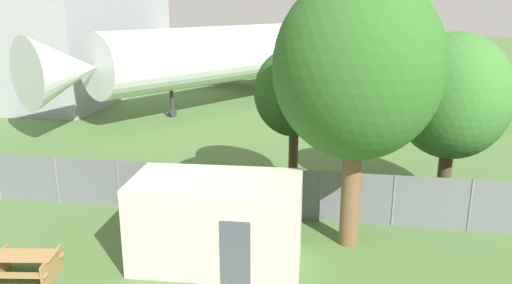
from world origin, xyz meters
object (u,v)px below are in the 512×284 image
Objects in this scene: picnic_bench_open_grass at (24,264)px; tree_near_hangar at (357,69)px; tree_behind_benches at (453,97)px; airplane at (273,50)px; tree_left_of_cabin at (295,93)px; portable_cabin at (217,221)px.

picnic_bench_open_grass is 11.14m from tree_near_hangar.
tree_behind_benches is (12.78, 7.97, 3.74)m from picnic_bench_open_grass.
picnic_bench_open_grass is at bearing -148.05° from tree_behind_benches.
airplane is at bearing 113.84° from tree_behind_benches.
tree_left_of_cabin is at bearing 42.79° from airplane.
tree_left_of_cabin is (6.83, 8.32, 3.65)m from picnic_bench_open_grass.
picnic_bench_open_grass is (-5.17, -1.86, -0.86)m from portable_cabin.
portable_cabin is 10.17m from tree_behind_benches.
tree_near_hangar is (6.01, -26.17, 1.84)m from airplane.
tree_left_of_cabin is at bearing 176.65° from tree_behind_benches.
picnic_bench_open_grass is 15.52m from tree_behind_benches.
airplane is at bearing 102.93° from tree_near_hangar.
tree_near_hangar is (3.91, 1.90, 4.37)m from portable_cabin.
airplane is 30.27m from picnic_bench_open_grass.
portable_cabin is 5.56m from picnic_bench_open_grass.
tree_left_of_cabin is 0.90× the size of tree_behind_benches.
tree_near_hangar is at bearing -63.67° from tree_left_of_cabin.
tree_behind_benches is (3.69, 4.22, -1.50)m from tree_near_hangar.
picnic_bench_open_grass is at bearing -163.07° from portable_cabin.
portable_cabin reaches higher than picnic_bench_open_grass.
tree_near_hangar is (9.09, 3.75, 5.23)m from picnic_bench_open_grass.
tree_near_hangar is 5.33m from tree_left_of_cabin.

